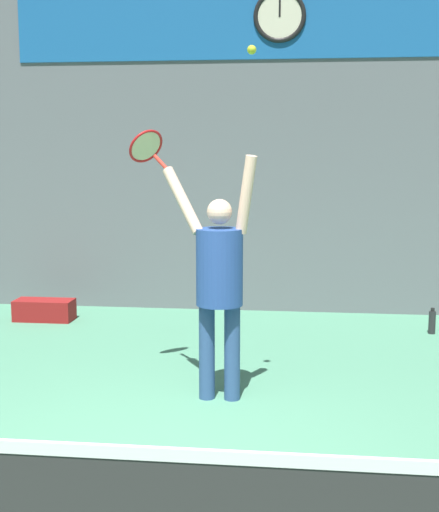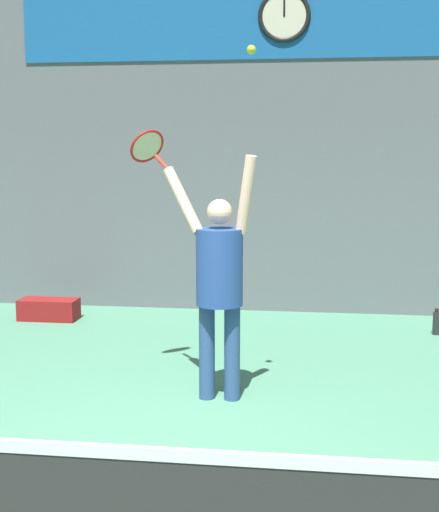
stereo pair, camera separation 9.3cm
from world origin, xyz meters
name	(u,v)px [view 2 (the right image)]	position (x,y,z in m)	size (l,w,h in m)	color
ground_plane	(140,490)	(0.00, 0.00, 0.00)	(18.00, 18.00, 0.00)	#4C8C6B
back_wall	(235,111)	(0.00, 4.99, 2.50)	(18.00, 0.10, 5.00)	slate
sponsor_banner	(235,17)	(0.00, 4.93, 3.61)	(5.31, 0.02, 0.99)	#195B9E
scoreboard_clock	(284,16)	(0.60, 4.91, 3.61)	(0.63, 0.06, 0.63)	beige
tennis_player	(219,276)	(0.26, 1.65, 1.02)	(0.84, 0.48, 1.99)	#2D4C7F
tennis_racket	(148,148)	(-0.41, 2.08, 2.04)	(0.42, 0.41, 0.35)	red
tennis_ball	(251,50)	(0.52, 1.50, 2.76)	(0.07, 0.07, 0.07)	#CCDB2D
water_bottle	(436,323)	(2.36, 4.01, 0.13)	(0.08, 0.08, 0.29)	#262628
equipment_bag	(49,309)	(-2.15, 4.12, 0.12)	(0.70, 0.32, 0.25)	maroon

